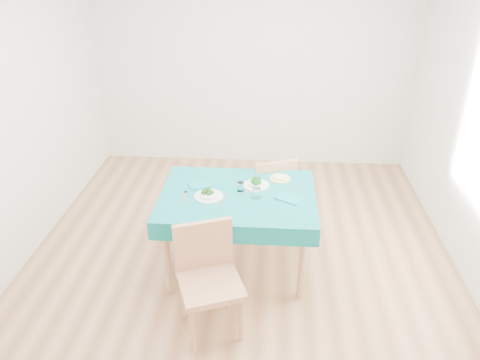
# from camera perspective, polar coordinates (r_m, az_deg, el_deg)

# --- Properties ---
(room_shell) EXTENTS (4.02, 4.52, 2.73)m
(room_shell) POSITION_cam_1_polar(r_m,az_deg,el_deg) (3.83, 0.00, 6.63)
(room_shell) COLOR #8F603B
(room_shell) RESTS_ON ground
(table) EXTENTS (1.32, 1.01, 0.76)m
(table) POSITION_cam_1_polar(r_m,az_deg,el_deg) (4.19, -0.27, -6.27)
(table) COLOR #09696A
(table) RESTS_ON ground
(chair_near) EXTENTS (0.60, 0.62, 1.12)m
(chair_near) POSITION_cam_1_polar(r_m,az_deg,el_deg) (3.46, -3.69, -10.90)
(chair_near) COLOR #B07852
(chair_near) RESTS_ON ground
(chair_far) EXTENTS (0.55, 0.57, 1.04)m
(chair_far) POSITION_cam_1_polar(r_m,az_deg,el_deg) (4.67, 3.57, -0.50)
(chair_far) COLOR #B07852
(chair_far) RESTS_ON ground
(bowl_near) EXTENTS (0.25, 0.25, 0.08)m
(bowl_near) POSITION_cam_1_polar(r_m,az_deg,el_deg) (3.95, -3.82, -1.60)
(bowl_near) COLOR white
(bowl_near) RESTS_ON table
(bowl_far) EXTENTS (0.23, 0.23, 0.07)m
(bowl_far) POSITION_cam_1_polar(r_m,az_deg,el_deg) (4.12, 2.00, -0.28)
(bowl_far) COLOR white
(bowl_far) RESTS_ON table
(fork_near) EXTENTS (0.03, 0.20, 0.00)m
(fork_near) POSITION_cam_1_polar(r_m,az_deg,el_deg) (3.98, -6.84, -2.07)
(fork_near) COLOR silver
(fork_near) RESTS_ON table
(knife_near) EXTENTS (0.05, 0.22, 0.00)m
(knife_near) POSITION_cam_1_polar(r_m,az_deg,el_deg) (3.90, -1.94, -2.56)
(knife_near) COLOR silver
(knife_near) RESTS_ON table
(fork_far) EXTENTS (0.04, 0.19, 0.00)m
(fork_far) POSITION_cam_1_polar(r_m,az_deg,el_deg) (4.09, 0.79, -1.00)
(fork_far) COLOR silver
(fork_far) RESTS_ON table
(knife_far) EXTENTS (0.05, 0.20, 0.00)m
(knife_far) POSITION_cam_1_polar(r_m,az_deg,el_deg) (4.04, 6.44, -1.55)
(knife_far) COLOR silver
(knife_far) RESTS_ON table
(napkin_near) EXTENTS (0.22, 0.20, 0.01)m
(napkin_near) POSITION_cam_1_polar(r_m,az_deg,el_deg) (4.14, -4.95, -0.64)
(napkin_near) COLOR #0E7575
(napkin_near) RESTS_ON table
(napkin_far) EXTENTS (0.26, 0.24, 0.01)m
(napkin_far) POSITION_cam_1_polar(r_m,az_deg,el_deg) (3.95, 6.06, -2.22)
(napkin_far) COLOR #0E7575
(napkin_far) RESTS_ON table
(tumbler_center) EXTENTS (0.06, 0.06, 0.08)m
(tumbler_center) POSITION_cam_1_polar(r_m,az_deg,el_deg) (4.03, 0.04, -0.82)
(tumbler_center) COLOR white
(tumbler_center) RESTS_ON table
(tumbler_side) EXTENTS (0.07, 0.07, 0.09)m
(tumbler_side) POSITION_cam_1_polar(r_m,az_deg,el_deg) (3.92, 2.01, -1.59)
(tumbler_side) COLOR white
(tumbler_side) RESTS_ON table
(side_plate) EXTENTS (0.19, 0.19, 0.01)m
(side_plate) POSITION_cam_1_polar(r_m,az_deg,el_deg) (4.26, 4.93, 0.19)
(side_plate) COLOR #CED668
(side_plate) RESTS_ON table
(bread_slice) EXTENTS (0.14, 0.14, 0.02)m
(bread_slice) POSITION_cam_1_polar(r_m,az_deg,el_deg) (4.26, 4.93, 0.34)
(bread_slice) COLOR beige
(bread_slice) RESTS_ON side_plate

